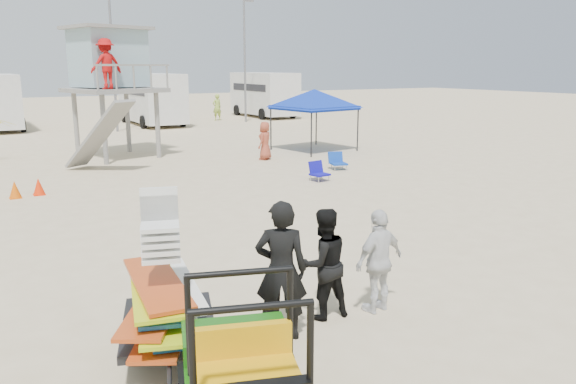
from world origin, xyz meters
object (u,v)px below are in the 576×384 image
lifeguard_tower (109,63)px  canopy_blue (314,92)px  utility_cart (246,384)px  surf_trailer (166,297)px  man_left (281,270)px

lifeguard_tower → canopy_blue: 8.63m
canopy_blue → utility_cart: bearing=-124.5°
surf_trailer → man_left: surf_trailer is taller
surf_trailer → lifeguard_tower: bearing=78.7°
surf_trailer → lifeguard_tower: size_ratio=0.44×
canopy_blue → man_left: bearing=-124.2°
lifeguard_tower → canopy_blue: (8.19, -2.43, -1.25)m
canopy_blue → lifeguard_tower: bearing=163.5°
lifeguard_tower → canopy_blue: lifeguard_tower is taller
utility_cart → man_left: size_ratio=1.29×
surf_trailer → canopy_blue: size_ratio=0.68×
man_left → canopy_blue: (10.05, 14.78, 1.59)m
utility_cart → man_left: bearing=53.2°
utility_cart → canopy_blue: size_ratio=0.76×
surf_trailer → utility_cart: bearing=-90.2°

